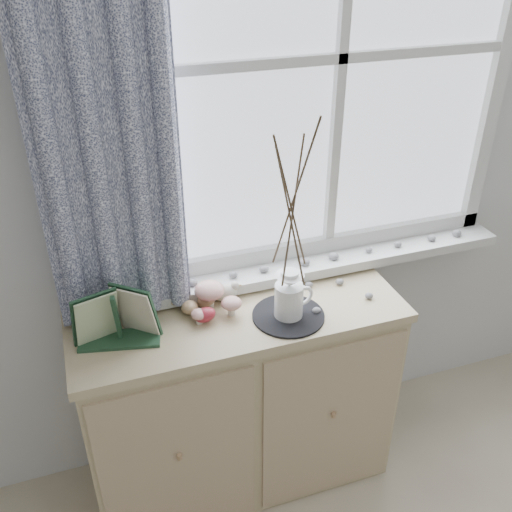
# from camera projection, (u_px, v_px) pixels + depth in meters

# --- Properties ---
(sideboard) EXTENTS (1.20, 0.45, 0.85)m
(sideboard) POSITION_uv_depth(u_px,v_px,m) (240.00, 399.00, 2.25)
(sideboard) COLOR tan
(sideboard) RESTS_ON ground
(botanical_book) EXTENTS (0.32, 0.19, 0.21)m
(botanical_book) POSITION_uv_depth(u_px,v_px,m) (117.00, 321.00, 1.81)
(botanical_book) COLOR #1E3F28
(botanical_book) RESTS_ON sideboard
(toadstool_cluster) EXTENTS (0.19, 0.16, 0.10)m
(toadstool_cluster) POSITION_uv_depth(u_px,v_px,m) (213.00, 296.00, 2.01)
(toadstool_cluster) COLOR silver
(toadstool_cluster) RESTS_ON sideboard
(wooden_eggs) EXTENTS (0.17, 0.18, 0.08)m
(wooden_eggs) POSITION_uv_depth(u_px,v_px,m) (194.00, 305.00, 2.02)
(wooden_eggs) COLOR tan
(wooden_eggs) RESTS_ON sideboard
(songbird_figurine) EXTENTS (0.14, 0.08, 0.07)m
(songbird_figurine) POSITION_uv_depth(u_px,v_px,m) (224.00, 291.00, 2.08)
(songbird_figurine) COLOR beige
(songbird_figurine) RESTS_ON sideboard
(crocheted_doily) EXTENTS (0.26, 0.26, 0.01)m
(crocheted_doily) POSITION_uv_depth(u_px,v_px,m) (288.00, 315.00, 2.01)
(crocheted_doily) COLOR black
(crocheted_doily) RESTS_ON sideboard
(twig_pitcher) EXTENTS (0.32, 0.32, 0.76)m
(twig_pitcher) POSITION_uv_depth(u_px,v_px,m) (292.00, 205.00, 1.78)
(twig_pitcher) COLOR white
(twig_pitcher) RESTS_ON crocheted_doily
(sideboard_pebbles) EXTENTS (0.33, 0.23, 0.02)m
(sideboard_pebbles) POSITION_uv_depth(u_px,v_px,m) (322.00, 291.00, 2.12)
(sideboard_pebbles) COLOR gray
(sideboard_pebbles) RESTS_ON sideboard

